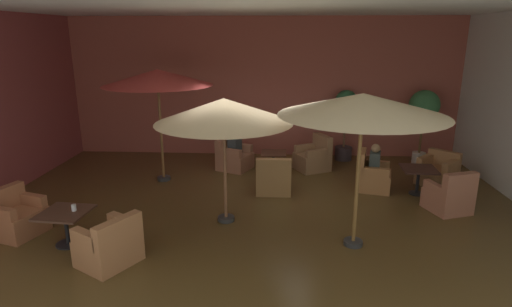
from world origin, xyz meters
The scene contains 22 objects.
ground_plane centered at (0.00, 0.00, -0.01)m, with size 11.21×8.01×0.02m, color #523C1D.
wall_back_brick centered at (0.00, 3.96, 1.97)m, with size 11.21×0.08×3.94m, color #9B4A3C.
ceiling_slab centered at (0.00, 0.00, 3.97)m, with size 11.21×8.01×0.06m, color silver.
cafe_table_front_left centered at (-3.08, -1.85, 0.47)m, with size 0.83×0.83×0.60m.
armchair_front_left_north centered at (-2.11, -2.42, 0.31)m, with size 1.04×1.07×0.82m.
armchair_front_left_east centered at (-4.15, -1.53, 0.32)m, with size 0.90×0.95×0.86m.
cafe_table_front_right centered at (3.59, 0.89, 0.49)m, with size 0.77×0.77×0.60m.
armchair_front_right_north centered at (4.28, 1.60, 0.30)m, with size 1.08×1.08×0.77m.
armchair_front_right_east centered at (2.61, 1.13, 0.32)m, with size 0.90×0.87×0.90m.
armchair_front_right_south centered at (3.92, -0.06, 0.32)m, with size 0.92×0.93×0.89m.
cafe_table_mid_center centered at (0.35, 2.00, 0.46)m, with size 0.62×0.62×0.60m.
armchair_mid_center_north centered at (1.40, 2.53, 0.33)m, with size 1.02×1.00×0.91m.
armchair_mid_center_east centered at (-0.71, 2.47, 0.30)m, with size 1.01×1.01×0.81m.
armchair_mid_center_south centered at (0.37, 0.84, 0.32)m, with size 0.78×0.80×0.86m.
patio_umbrella_tall_red centered at (-2.34, 1.49, 2.49)m, with size 2.54×2.54×2.68m.
patio_umbrella_center_beige centered at (1.78, -1.59, 2.40)m, with size 2.66×2.66×2.59m.
patio_umbrella_near_wall centered at (-0.51, -0.75, 2.13)m, with size 2.51×2.51×2.37m.
potted_tree_left_corner centered at (4.32, 3.17, 1.52)m, with size 0.80×0.80×2.04m.
potted_tree_mid_left centered at (2.31, 3.50, 1.26)m, with size 0.61×0.61×1.98m.
patron_blue_shirt centered at (2.66, 1.12, 0.71)m, with size 0.32×0.44×0.66m.
patron_by_window centered at (-0.68, 2.45, 0.66)m, with size 0.36×0.41×0.60m.
iced_drink_cup centered at (-2.94, -1.80, 0.66)m, with size 0.08×0.08×0.11m, color white.
Camera 1 is at (0.50, -8.13, 3.47)m, focal length 29.47 mm.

